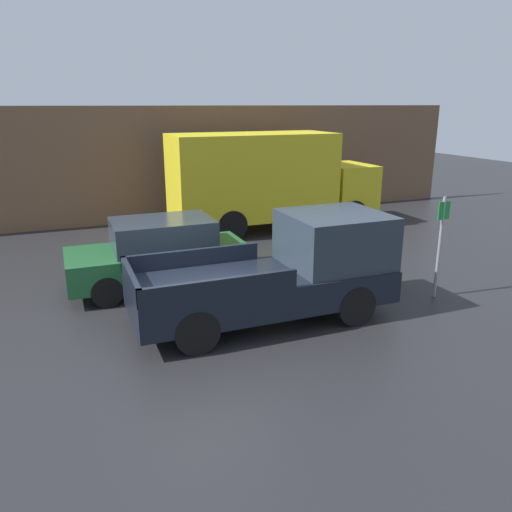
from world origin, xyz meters
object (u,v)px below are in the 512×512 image
Objects in this scene: pickup_truck at (286,271)px; delivery_truck at (267,179)px; car at (160,254)px; parking_sign at (440,242)px.

delivery_truck is (2.58, 7.13, 0.79)m from pickup_truck.
delivery_truck reaches higher than pickup_truck.
parking_sign is (5.70, -3.00, 0.48)m from car.
car is (-2.06, 2.70, -0.16)m from pickup_truck.
parking_sign is at bearing -4.73° from pickup_truck.
delivery_truck is 7.52m from parking_sign.
delivery_truck is at bearing 70.13° from pickup_truck.
car is at bearing -136.30° from delivery_truck.
parking_sign is (1.06, -7.43, -0.47)m from delivery_truck.
car is 6.46m from parking_sign.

